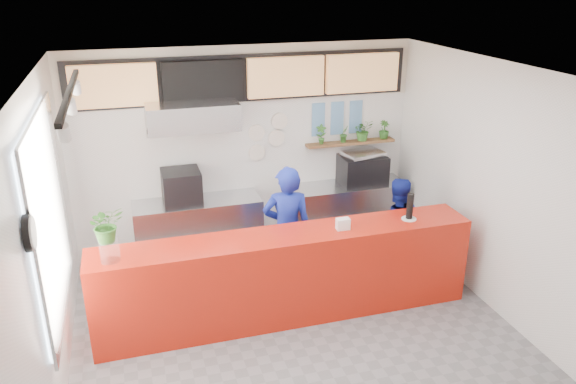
{
  "coord_description": "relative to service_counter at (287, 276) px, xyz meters",
  "views": [
    {
      "loc": [
        -1.66,
        -5.2,
        3.92
      ],
      "look_at": [
        0.1,
        0.7,
        1.5
      ],
      "focal_mm": 35.0,
      "sensor_mm": 36.0,
      "label": 1
    }
  ],
  "objects": [
    {
      "name": "wall_back",
      "position": [
        0.0,
        2.1,
        0.95
      ],
      "size": [
        5.0,
        0.0,
        5.0
      ],
      "primitive_type": "plane",
      "rotation": [
        1.57,
        0.0,
        0.0
      ],
      "color": "white",
      "rests_on": "ground"
    },
    {
      "name": "dec_plate_c",
      "position": [
        0.15,
        2.07,
        0.9
      ],
      "size": [
        0.24,
        0.03,
        0.24
      ],
      "primitive_type": "cylinder",
      "rotation": [
        1.57,
        0.0,
        0.0
      ],
      "color": "silver",
      "rests_on": "wall_back"
    },
    {
      "name": "photo_frame_b",
      "position": [
        1.4,
        2.08,
        1.45
      ],
      "size": [
        0.2,
        0.02,
        0.25
      ],
      "primitive_type": "cube",
      "color": "#598CBF",
      "rests_on": "wall_back"
    },
    {
      "name": "white_plate",
      "position": [
        1.55,
        -0.02,
        0.56
      ],
      "size": [
        0.23,
        0.23,
        0.01
      ],
      "primitive_type": "cylinder",
      "rotation": [
        0.0,
        0.0,
        -0.3
      ],
      "color": "white",
      "rests_on": "service_counter"
    },
    {
      "name": "service_counter",
      "position": [
        0.0,
        0.0,
        0.0
      ],
      "size": [
        4.5,
        0.6,
        1.1
      ],
      "primitive_type": "cube",
      "color": "#B61C0D",
      "rests_on": "ground"
    },
    {
      "name": "basil_vase",
      "position": [
        -1.95,
        -0.08,
        0.97
      ],
      "size": [
        0.43,
        0.4,
        0.39
      ],
      "primitive_type": "imported",
      "rotation": [
        0.0,
        0.0,
        0.34
      ],
      "color": "#316824",
      "rests_on": "glass_vase"
    },
    {
      "name": "photo_frame_d",
      "position": [
        1.1,
        2.08,
        1.2
      ],
      "size": [
        0.2,
        0.02,
        0.25
      ],
      "primitive_type": "cube",
      "color": "#598CBF",
      "rests_on": "wall_back"
    },
    {
      "name": "photo_frame_c",
      "position": [
        1.7,
        2.08,
        1.45
      ],
      "size": [
        0.2,
        0.02,
        0.25
      ],
      "primitive_type": "cube",
      "color": "#598CBF",
      "rests_on": "wall_back"
    },
    {
      "name": "panini_oven",
      "position": [
        -1.0,
        1.8,
        0.58
      ],
      "size": [
        0.52,
        0.52,
        0.47
      ],
      "primitive_type": "cube",
      "rotation": [
        0.0,
        0.0,
        0.0
      ],
      "color": "black",
      "rests_on": "prep_bench"
    },
    {
      "name": "extraction_hood",
      "position": [
        -0.8,
        1.75,
        1.6
      ],
      "size": [
        1.2,
        0.7,
        0.35
      ],
      "primitive_type": "cube",
      "color": "#B2B5BA",
      "rests_on": "ceiling"
    },
    {
      "name": "wall_clock_face",
      "position": [
        -2.43,
        -1.3,
        1.5
      ],
      "size": [
        0.02,
        0.26,
        0.26
      ],
      "primitive_type": "cylinder",
      "rotation": [
        0.0,
        1.57,
        0.0
      ],
      "color": "white",
      "rests_on": "wall_left"
    },
    {
      "name": "menu_board_mid_right",
      "position": [
        0.57,
        1.98,
        2.0
      ],
      "size": [
        1.1,
        0.1,
        0.55
      ],
      "primitive_type": "cube",
      "color": "tan",
      "rests_on": "wall_back"
    },
    {
      "name": "espresso_tray",
      "position": [
        1.73,
        1.8,
        0.83
      ],
      "size": [
        0.65,
        0.51,
        0.05
      ],
      "primitive_type": "cube",
      "rotation": [
        0.0,
        0.0,
        0.18
      ],
      "color": "#B7BABF",
      "rests_on": "espresso_machine"
    },
    {
      "name": "prep_bench",
      "position": [
        -0.8,
        1.8,
        -0.1
      ],
      "size": [
        1.8,
        0.6,
        0.9
      ],
      "primitive_type": "cube",
      "color": "#B2B5BA",
      "rests_on": "ground"
    },
    {
      "name": "floor",
      "position": [
        0.0,
        -0.4,
        -0.55
      ],
      "size": [
        5.0,
        5.0,
        0.0
      ],
      "primitive_type": "plane",
      "color": "slate",
      "rests_on": "ground"
    },
    {
      "name": "herb_shelf",
      "position": [
        1.6,
        2.0,
        0.95
      ],
      "size": [
        1.4,
        0.18,
        0.04
      ],
      "primitive_type": "cube",
      "color": "brown",
      "rests_on": "wall_back"
    },
    {
      "name": "dec_plate_d",
      "position": [
        0.5,
        2.07,
        1.35
      ],
      "size": [
        0.24,
        0.03,
        0.24
      ],
      "primitive_type": "cylinder",
      "rotation": [
        1.57,
        0.0,
        0.0
      ],
      "color": "silver",
      "rests_on": "wall_back"
    },
    {
      "name": "wall_left",
      "position": [
        -2.5,
        -0.4,
        0.95
      ],
      "size": [
        0.0,
        5.0,
        5.0
      ],
      "primitive_type": "plane",
      "rotation": [
        1.57,
        0.0,
        1.57
      ],
      "color": "white",
      "rests_on": "ground"
    },
    {
      "name": "herb_a",
      "position": [
        1.12,
        2.0,
        1.12
      ],
      "size": [
        0.18,
        0.15,
        0.3
      ],
      "primitive_type": "imported",
      "rotation": [
        0.0,
        0.0,
        -0.31
      ],
      "color": "#316824",
      "rests_on": "herb_shelf"
    },
    {
      "name": "staff_right",
      "position": [
        1.7,
        0.58,
        0.15
      ],
      "size": [
        0.76,
        0.63,
        1.4
      ],
      "primitive_type": "imported",
      "rotation": [
        0.0,
        0.0,
        2.98
      ],
      "color": "navy",
      "rests_on": "ground"
    },
    {
      "name": "herb_d",
      "position": [
        2.15,
        2.0,
        1.11
      ],
      "size": [
        0.18,
        0.17,
        0.28
      ],
      "primitive_type": "imported",
      "rotation": [
        0.0,
        0.0,
        0.19
      ],
      "color": "#316824",
      "rests_on": "herb_shelf"
    },
    {
      "name": "staff_center",
      "position": [
        0.18,
        0.62,
        0.3
      ],
      "size": [
        0.7,
        0.54,
        1.7
      ],
      "primitive_type": "imported",
      "rotation": [
        0.0,
        0.0,
        2.91
      ],
      "color": "navy",
      "rests_on": "ground"
    },
    {
      "name": "napkin_holder",
      "position": [
        0.67,
        -0.06,
        0.62
      ],
      "size": [
        0.16,
        0.1,
        0.14
      ],
      "primitive_type": "cube",
      "rotation": [
        0.0,
        0.0,
        -0.02
      ],
      "color": "white",
      "rests_on": "service_counter"
    },
    {
      "name": "herb_c",
      "position": [
        1.8,
        2.0,
        1.13
      ],
      "size": [
        0.3,
        0.26,
        0.32
      ],
      "primitive_type": "imported",
      "rotation": [
        0.0,
        0.0,
        -0.03
      ],
      "color": "#316824",
      "rests_on": "herb_shelf"
    },
    {
      "name": "track_rail",
      "position": [
        -2.1,
        -0.4,
        2.39
      ],
      "size": [
        0.05,
        2.4,
        0.04
      ],
      "primitive_type": "cube",
      "color": "black",
      "rests_on": "ceiling"
    },
    {
      "name": "window_frame",
      "position": [
        -2.45,
        -0.1,
        1.15
      ],
      "size": [
        0.03,
        2.3,
        2.0
      ],
      "primitive_type": "cube",
      "color": "#B2B5BA",
      "rests_on": "wall_left"
    },
    {
      "name": "dec_plate_b",
      "position": [
        0.45,
        2.07,
        1.1
      ],
      "size": [
        0.24,
        0.03,
        0.24
      ],
      "primitive_type": "cylinder",
      "rotation": [
        1.57,
        0.0,
        0.0
      ],
      "color": "silver",
      "rests_on": "wall_back"
    },
    {
      "name": "pepper_mill",
      "position": [
        1.55,
        -0.02,
        0.73
      ],
      "size": [
        0.11,
        0.11,
        0.32
      ],
      "primitive_type": "cylinder",
      "rotation": [
        0.0,
        0.0,
        0.42
      ],
      "color": "black",
      "rests_on": "white_plate"
    },
    {
      "name": "hood_lip",
      "position": [
        -0.8,
        1.75,
        1.4
      ],
      "size": [
        1.2,
        0.69,
        0.31
      ],
      "primitive_type": "cube",
      "rotation": [
        -0.35,
        0.0,
        0.0
      ],
      "color": "#B2B5BA",
      "rests_on": "ceiling"
    },
    {
      "name": "dec_plate_a",
      "position": [
        0.15,
        2.07,
        1.2
      ],
      "size": [
        0.24,
        0.03,
        0.24
      ],
      "primitive_type": "cylinder",
      "rotation": [
        1.57,
        0.0,
        0.0
      ],
      "color": "silver",
      "rests_on": "wall_back"
    },
    {
      "name": "photo_frame_a",
      "position": [
        1.1,
        2.08,
        1.45
      ],
      "size": [
        0.2,
        0.02,
        0.25
      ],
      "primitive_type": "cube",
      "color": "#598CBF",
      "rests_on": "wall_back"
    },
    {
      "name": "photo_frame_e",
      "position": [
        1.4,
        2.08,
        1.2
      ],
      "size": [
        0.2,
        0.02,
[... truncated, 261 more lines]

